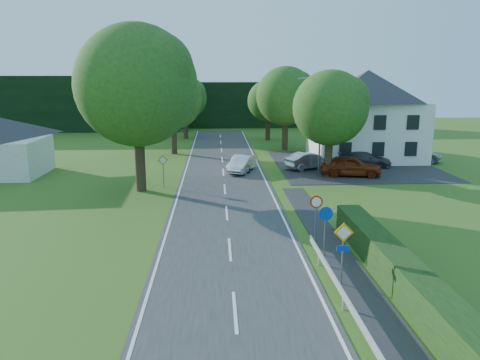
{
  "coord_description": "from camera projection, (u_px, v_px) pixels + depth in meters",
  "views": [
    {
      "loc": [
        -0.6,
        -8.97,
        8.16
      ],
      "look_at": [
        0.88,
        19.6,
        1.7
      ],
      "focal_mm": 35.0,
      "sensor_mm": 36.0,
      "label": 1
    }
  ],
  "objects": [
    {
      "name": "parked_car_red",
      "position": [
        351.0,
        166.0,
        38.23
      ],
      "size": [
        5.21,
        2.89,
        1.68
      ],
      "primitive_type": "imported",
      "rotation": [
        0.0,
        0.0,
        1.38
      ],
      "color": "maroon",
      "rests_on": "parking_pad"
    },
    {
      "name": "tree_left_back",
      "position": [
        185.0,
        107.0,
        60.1
      ],
      "size": [
        6.6,
        6.6,
        8.07
      ],
      "primitive_type": null,
      "color": "#244C16",
      "rests_on": "ground"
    },
    {
      "name": "house_white",
      "position": [
        366.0,
        114.0,
        45.37
      ],
      "size": [
        10.6,
        8.4,
        8.6
      ],
      "color": "silver",
      "rests_on": "ground"
    },
    {
      "name": "treeline_left",
      "position": [
        29.0,
        104.0,
        68.66
      ],
      "size": [
        44.0,
        6.0,
        8.0
      ],
      "primitive_type": "cube",
      "color": "black",
      "rests_on": "ground"
    },
    {
      "name": "parasol",
      "position": [
        325.0,
        150.0,
        44.92
      ],
      "size": [
        2.36,
        2.4,
        2.1
      ],
      "primitive_type": "imported",
      "rotation": [
        0.0,
        0.0,
        -0.03
      ],
      "color": "#B20E28",
      "rests_on": "parking_pad"
    },
    {
      "name": "road",
      "position": [
        226.0,
        204.0,
        30.04
      ],
      "size": [
        7.0,
        80.0,
        0.04
      ],
      "primitive_type": "cube",
      "color": "#313133",
      "rests_on": "ground"
    },
    {
      "name": "tree_right_far",
      "position": [
        285.0,
        109.0,
        50.83
      ],
      "size": [
        7.4,
        7.4,
        9.09
      ],
      "primitive_type": null,
      "color": "#244C16",
      "rests_on": "ground"
    },
    {
      "name": "sign_speed_limit",
      "position": [
        316.0,
        207.0,
        23.03
      ],
      "size": [
        0.64,
        0.11,
        2.37
      ],
      "color": "slate",
      "rests_on": "ground"
    },
    {
      "name": "treeline_right",
      "position": [
        269.0,
        104.0,
        74.49
      ],
      "size": [
        30.0,
        5.0,
        7.0
      ],
      "primitive_type": "cube",
      "color": "black",
      "rests_on": "ground"
    },
    {
      "name": "line_edge_right",
      "position": [
        276.0,
        203.0,
        30.2
      ],
      "size": [
        0.12,
        80.0,
        0.01
      ],
      "primitive_type": "cube",
      "color": "white",
      "rests_on": "road"
    },
    {
      "name": "tree_right_mid",
      "position": [
        330.0,
        124.0,
        37.33
      ],
      "size": [
        7.0,
        7.0,
        8.58
      ],
      "primitive_type": null,
      "color": "#244C16",
      "rests_on": "ground"
    },
    {
      "name": "parked_car_silver_b",
      "position": [
        412.0,
        154.0,
        44.42
      ],
      "size": [
        5.69,
        3.24,
        1.5
      ],
      "primitive_type": "imported",
      "rotation": [
        0.0,
        0.0,
        1.43
      ],
      "color": "#B8B8BF",
      "rests_on": "parking_pad"
    },
    {
      "name": "parked_car_grey",
      "position": [
        364.0,
        159.0,
        42.23
      ],
      "size": [
        5.06,
        3.23,
        1.37
      ],
      "primitive_type": "imported",
      "rotation": [
        0.0,
        0.0,
        1.27
      ],
      "color": "#444449",
      "rests_on": "parking_pad"
    },
    {
      "name": "tree_left_far",
      "position": [
        173.0,
        113.0,
        48.33
      ],
      "size": [
        7.0,
        7.0,
        8.58
      ],
      "primitive_type": null,
      "color": "#244C16",
      "rests_on": "ground"
    },
    {
      "name": "tree_main",
      "position": [
        138.0,
        109.0,
        32.36
      ],
      "size": [
        9.4,
        9.4,
        11.64
      ],
      "primitive_type": null,
      "color": "#244C16",
      "rests_on": "ground"
    },
    {
      "name": "line_centre",
      "position": [
        226.0,
        204.0,
        30.04
      ],
      "size": [
        0.12,
        80.0,
        0.01
      ],
      "primitive_type": null,
      "color": "white",
      "rests_on": "road"
    },
    {
      "name": "motorcycle",
      "position": [
        244.0,
        165.0,
        39.88
      ],
      "size": [
        1.55,
        2.21,
        1.1
      ],
      "primitive_type": "imported",
      "rotation": [
        0.0,
        0.0,
        0.44
      ],
      "color": "black",
      "rests_on": "road"
    },
    {
      "name": "sign_priority_right",
      "position": [
        343.0,
        242.0,
        18.16
      ],
      "size": [
        0.78,
        0.09,
        2.59
      ],
      "color": "slate",
      "rests_on": "ground"
    },
    {
      "name": "sign_roundabout",
      "position": [
        325.0,
        222.0,
        21.11
      ],
      "size": [
        0.64,
        0.08,
        2.37
      ],
      "color": "slate",
      "rests_on": "ground"
    },
    {
      "name": "moving_car",
      "position": [
        242.0,
        164.0,
        39.84
      ],
      "size": [
        2.83,
        4.49,
        1.4
      ],
      "primitive_type": "imported",
      "rotation": [
        0.0,
        0.0,
        -0.35
      ],
      "color": "silver",
      "rests_on": "road"
    },
    {
      "name": "tree_right_back",
      "position": [
        268.0,
        110.0,
        58.74
      ],
      "size": [
        6.2,
        6.2,
        7.56
      ],
      "primitive_type": null,
      "color": "#244C16",
      "rests_on": "ground"
    },
    {
      "name": "line_edge_left",
      "position": [
        175.0,
        205.0,
        29.87
      ],
      "size": [
        0.12,
        80.0,
        0.01
      ],
      "primitive_type": "cube",
      "color": "white",
      "rests_on": "road"
    },
    {
      "name": "streetlight",
      "position": [
        319.0,
        120.0,
        39.21
      ],
      "size": [
        2.03,
        0.18,
        8.0
      ],
      "color": "slate",
      "rests_on": "ground"
    },
    {
      "name": "sign_priority_left",
      "position": [
        163.0,
        164.0,
        34.29
      ],
      "size": [
        0.78,
        0.09,
        2.44
      ],
      "color": "slate",
      "rests_on": "ground"
    },
    {
      "name": "parking_pad",
      "position": [
        352.0,
        164.0,
        43.32
      ],
      "size": [
        14.0,
        16.0,
        0.04
      ],
      "primitive_type": "cube",
      "color": "#242426",
      "rests_on": "ground"
    },
    {
      "name": "parked_car_silver_a",
      "position": [
        309.0,
        160.0,
        41.17
      ],
      "size": [
        4.72,
        3.31,
        1.48
      ],
      "primitive_type": "imported",
      "rotation": [
        0.0,
        0.0,
        2.01
      ],
      "color": "silver",
      "rests_on": "parking_pad"
    }
  ]
}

